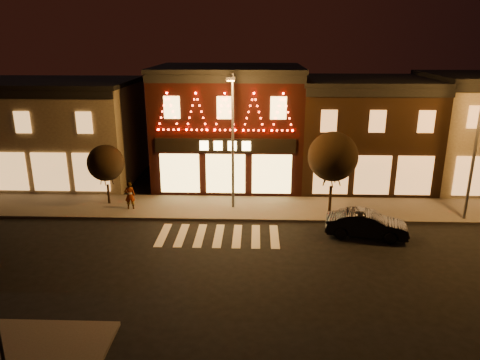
{
  "coord_description": "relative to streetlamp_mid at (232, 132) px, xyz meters",
  "views": [
    {
      "loc": [
        1.94,
        -18.15,
        10.17
      ],
      "look_at": [
        1.15,
        4.0,
        3.16
      ],
      "focal_mm": 33.77,
      "sensor_mm": 36.0,
      "label": 1
    }
  ],
  "objects": [
    {
      "name": "building_pulp",
      "position": [
        -0.58,
        6.23,
        -0.73
      ],
      "size": [
        10.2,
        8.34,
        8.3
      ],
      "color": "black",
      "rests_on": "ground"
    },
    {
      "name": "dark_sedan",
      "position": [
        7.29,
        -3.55,
        -4.2
      ],
      "size": [
        4.46,
        2.23,
        1.4
      ],
      "primitive_type": "imported",
      "rotation": [
        0.0,
        0.0,
        1.39
      ],
      "color": "black",
      "rests_on": "ground"
    },
    {
      "name": "pedestrian",
      "position": [
        -6.25,
        -0.31,
        -3.89
      ],
      "size": [
        0.68,
        0.5,
        1.72
      ],
      "primitive_type": "imported",
      "rotation": [
        0.0,
        0.0,
        3.3
      ],
      "color": "gray",
      "rests_on": "sidewalk_far"
    },
    {
      "name": "streetlamp_right",
      "position": [
        13.53,
        -1.4,
        0.19
      ],
      "size": [
        0.55,
        1.93,
        8.42
      ],
      "rotation": [
        0.0,
        0.0,
        -0.07
      ],
      "color": "#59595E",
      "rests_on": "sidewalk_far"
    },
    {
      "name": "streetlamp_mid",
      "position": [
        0.0,
        0.0,
        0.0
      ],
      "size": [
        0.51,
        1.84,
        8.09
      ],
      "rotation": [
        0.0,
        0.0,
        0.01
      ],
      "color": "#59595E",
      "rests_on": "sidewalk_far"
    },
    {
      "name": "building_right_a",
      "position": [
        8.92,
        6.24,
        -1.14
      ],
      "size": [
        9.2,
        8.28,
        7.5
      ],
      "color": "#301E11",
      "rests_on": "ground"
    },
    {
      "name": "tree_right",
      "position": [
        5.86,
        -0.3,
        -1.34
      ],
      "size": [
        2.91,
        2.91,
        4.87
      ],
      "rotation": [
        0.0,
        0.0,
        -0.05
      ],
      "color": "black",
      "rests_on": "sidewalk_far"
    },
    {
      "name": "building_left",
      "position": [
        -13.58,
        6.24,
        -1.24
      ],
      "size": [
        12.2,
        8.28,
        7.3
      ],
      "color": "#706350",
      "rests_on": "ground"
    },
    {
      "name": "tree_left",
      "position": [
        -7.88,
        0.62,
        -2.11
      ],
      "size": [
        2.26,
        2.26,
        3.77
      ],
      "rotation": [
        0.0,
        0.0,
        0.03
      ],
      "color": "black",
      "rests_on": "sidewalk_far"
    },
    {
      "name": "ground",
      "position": [
        -0.58,
        -7.75,
        -4.9
      ],
      "size": [
        120.0,
        120.0,
        0.0
      ],
      "primitive_type": "plane",
      "color": "black",
      "rests_on": "ground"
    },
    {
      "name": "sidewalk_far",
      "position": [
        1.42,
        0.25,
        -4.82
      ],
      "size": [
        44.0,
        4.0,
        0.15
      ],
      "primitive_type": "cube",
      "color": "#47423D",
      "rests_on": "ground"
    }
  ]
}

